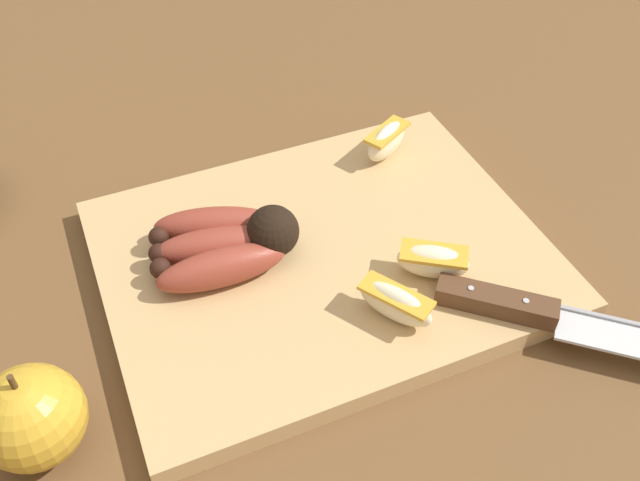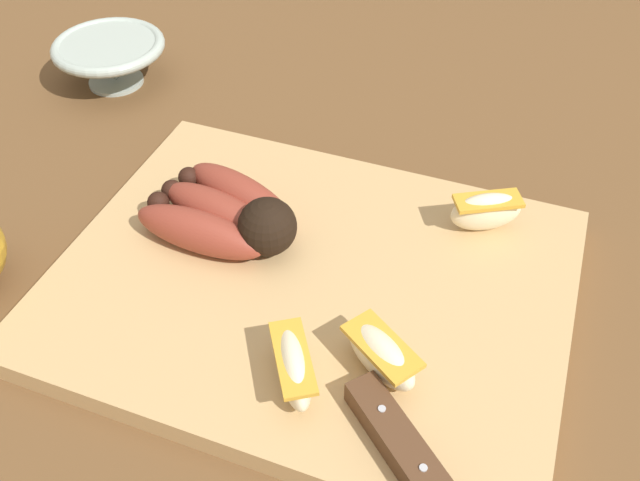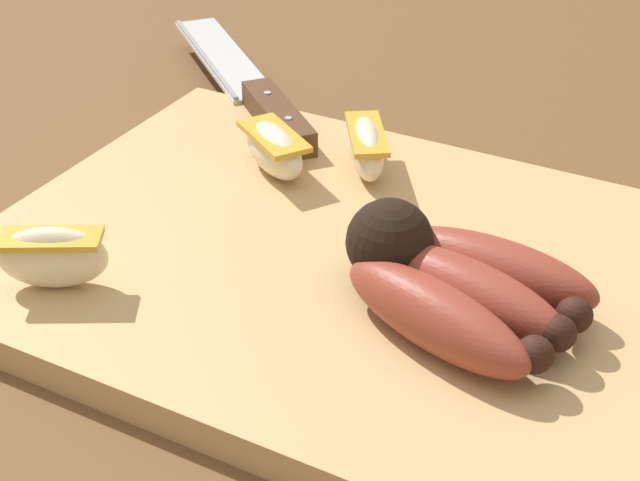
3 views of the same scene
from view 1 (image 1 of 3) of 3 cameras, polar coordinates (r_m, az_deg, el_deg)
The scene contains 8 objects.
ground_plane at distance 0.65m, azimuth 0.28°, elevation -2.00°, with size 6.00×6.00×0.00m, color brown.
cutting_board at distance 0.65m, azimuth 0.11°, elevation -1.20°, with size 0.39×0.31×0.02m, color tan.
banana_bunch at distance 0.62m, azimuth -7.48°, elevation -0.21°, with size 0.13×0.11×0.05m.
chefs_knife at distance 0.61m, azimuth 18.51°, elevation -5.92°, with size 0.23×0.20×0.02m.
apple_wedge_near at distance 0.58m, azimuth 6.13°, elevation -5.05°, with size 0.05×0.07×0.03m.
apple_wedge_middle at distance 0.61m, azimuth 9.14°, elevation -1.65°, with size 0.07×0.06×0.03m.
apple_wedge_far at distance 0.73m, azimuth 5.42°, elevation 8.06°, with size 0.06×0.05×0.04m.
whole_apple at distance 0.55m, azimuth -22.31°, elevation -13.11°, with size 0.08×0.08×0.09m.
Camera 1 is at (0.18, 0.41, 0.48)m, focal length 39.51 mm.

